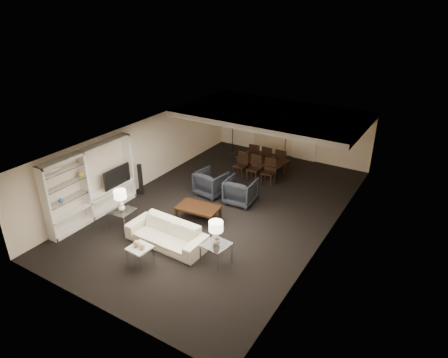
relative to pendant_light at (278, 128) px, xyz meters
name	(u,v)px	position (x,y,z in m)	size (l,w,h in m)	color
floor	(224,208)	(-0.30, -3.50, -1.92)	(11.00, 11.00, 0.00)	black
ceiling	(224,139)	(-0.30, -3.50, 0.58)	(7.00, 11.00, 0.02)	silver
wall_back	(290,129)	(-0.30, 2.00, -0.67)	(7.00, 0.02, 2.50)	beige
wall_front	(93,265)	(-0.30, -9.00, -0.67)	(7.00, 0.02, 2.50)	beige
wall_left	(143,154)	(-3.80, -3.50, -0.67)	(0.02, 11.00, 2.50)	beige
wall_right	(329,202)	(3.20, -3.50, -0.67)	(0.02, 11.00, 2.50)	beige
ceiling_soffit	(272,114)	(-0.30, 0.00, 0.48)	(7.00, 4.00, 0.20)	silver
curtains	(270,127)	(-1.20, 1.92, -0.72)	(1.50, 0.12, 2.40)	beige
door	(305,136)	(0.40, 1.97, -0.87)	(0.90, 0.05, 2.10)	silver
painting	(339,131)	(1.80, 1.96, -0.37)	(0.95, 0.04, 0.65)	#142D38
media_unit	(91,184)	(-3.61, -6.10, -0.74)	(0.38, 3.40, 2.35)	white
pendant_light	(278,128)	(0.00, 0.00, 0.00)	(0.52, 0.52, 0.24)	#D8591E
sofa	(166,234)	(-0.62, -6.16, -1.57)	(2.42, 0.95, 0.71)	beige
coffee_table	(198,213)	(-0.62, -4.56, -1.68)	(1.33, 0.78, 0.48)	black
armchair_left	(211,183)	(-1.22, -2.86, -1.47)	(0.96, 0.99, 0.90)	black
armchair_right	(241,191)	(-0.02, -2.86, -1.47)	(0.96, 0.99, 0.90)	black
side_table_left	(123,219)	(-2.32, -6.16, -1.61)	(0.66, 0.66, 0.62)	silver
side_table_right	(216,254)	(1.08, -6.16, -1.61)	(0.66, 0.66, 0.62)	silver
table_lamp_left	(121,201)	(-2.32, -6.16, -0.96)	(0.38, 0.38, 0.69)	white
table_lamp_right	(216,233)	(1.08, -6.16, -0.96)	(0.38, 0.38, 0.69)	beige
marble_table	(141,256)	(-0.62, -7.26, -1.64)	(0.55, 0.55, 0.55)	white
gold_gourd_a	(136,243)	(-0.72, -7.26, -1.28)	(0.18, 0.18, 0.18)	tan
gold_gourd_b	(142,246)	(-0.52, -7.26, -1.29)	(0.16, 0.16, 0.16)	#E1C977
television	(115,176)	(-3.58, -5.15, -0.85)	(0.15, 1.13, 0.65)	black
vase_blue	(60,200)	(-3.61, -7.28, -0.78)	(0.15, 0.15, 0.16)	#285BB1
vase_amber	(81,174)	(-3.61, -6.42, -0.27)	(0.17, 0.17, 0.18)	gold
floor_speaker	(140,179)	(-3.39, -4.16, -1.34)	(0.13, 0.13, 1.17)	black
dining_table	(261,167)	(-0.44, -0.41, -1.58)	(1.94, 1.08, 0.68)	black
chair_nl	(240,165)	(-1.04, -1.06, -1.41)	(0.47, 0.47, 1.01)	black
chair_nm	(254,169)	(-0.44, -1.06, -1.41)	(0.47, 0.47, 1.01)	black
chair_nr	(268,172)	(0.16, -1.06, -1.41)	(0.47, 0.47, 1.01)	black
chair_fl	(256,155)	(-1.04, 0.24, -1.41)	(0.47, 0.47, 1.01)	black
chair_fm	(269,158)	(-0.44, 0.24, -1.41)	(0.47, 0.47, 1.01)	black
chair_fr	(282,161)	(0.16, 0.24, -1.41)	(0.47, 0.47, 1.01)	black
floor_lamp	(233,137)	(-2.54, 0.90, -1.12)	(0.23, 0.23, 1.60)	black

